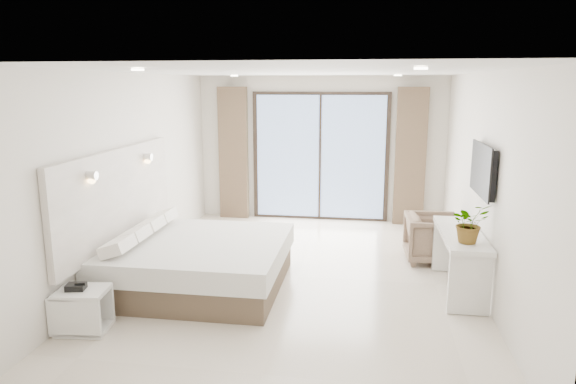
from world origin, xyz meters
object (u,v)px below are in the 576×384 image
object	(u,v)px
nightstand	(84,310)
armchair	(433,236)
bed	(198,263)
console_desk	(460,248)

from	to	relation	value
nightstand	armchair	distance (m)	4.78
bed	console_desk	distance (m)	3.30
bed	console_desk	world-z (taller)	console_desk
nightstand	console_desk	world-z (taller)	console_desk
bed	nightstand	size ratio (longest dim) A/B	3.97
bed	console_desk	bearing A→B (deg)	5.97
bed	nightstand	world-z (taller)	bed
armchair	nightstand	bearing A→B (deg)	123.33
console_desk	nightstand	bearing A→B (deg)	-157.29
bed	console_desk	xyz separation A→B (m)	(3.27, 0.34, 0.24)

